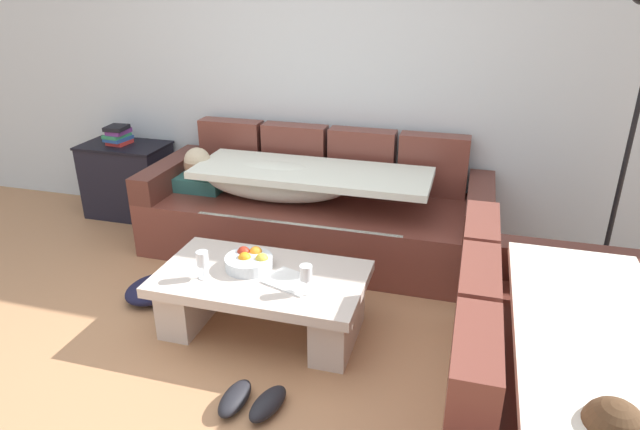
{
  "coord_description": "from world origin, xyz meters",
  "views": [
    {
      "loc": [
        1.3,
        -2.07,
        1.97
      ],
      "look_at": [
        0.41,
        1.06,
        0.55
      ],
      "focal_mm": 31.16,
      "sensor_mm": 36.0,
      "label": 1
    }
  ],
  "objects_px": {
    "side_cabinet": "(128,180)",
    "fruit_bowl": "(250,261)",
    "couch_near_window": "(554,391)",
    "pair_of_shoes": "(251,401)",
    "wine_glass_near_left": "(202,260)",
    "wine_glass_near_right": "(306,274)",
    "floor_lamp": "(625,128)",
    "open_magazine": "(291,281)",
    "crumpled_garment": "(154,289)",
    "couch_along_wall": "(310,210)",
    "coffee_table": "(262,295)",
    "book_stack_on_cabinet": "(118,135)"
  },
  "relations": [
    {
      "from": "coffee_table",
      "to": "wine_glass_near_left",
      "type": "relative_size",
      "value": 7.23
    },
    {
      "from": "wine_glass_near_left",
      "to": "open_magazine",
      "type": "bearing_deg",
      "value": 10.36
    },
    {
      "from": "open_magazine",
      "to": "side_cabinet",
      "type": "xyz_separation_m",
      "value": [
        -1.95,
        1.36,
        -0.06
      ]
    },
    {
      "from": "wine_glass_near_right",
      "to": "pair_of_shoes",
      "type": "bearing_deg",
      "value": -103.76
    },
    {
      "from": "couch_along_wall",
      "to": "coffee_table",
      "type": "relative_size",
      "value": 2.12
    },
    {
      "from": "couch_along_wall",
      "to": "side_cabinet",
      "type": "distance_m",
      "value": 1.73
    },
    {
      "from": "couch_near_window",
      "to": "wine_glass_near_left",
      "type": "bearing_deg",
      "value": 77.9
    },
    {
      "from": "couch_near_window",
      "to": "coffee_table",
      "type": "bearing_deg",
      "value": 71.26
    },
    {
      "from": "floor_lamp",
      "to": "side_cabinet",
      "type": "bearing_deg",
      "value": 175.74
    },
    {
      "from": "floor_lamp",
      "to": "pair_of_shoes",
      "type": "bearing_deg",
      "value": -136.56
    },
    {
      "from": "fruit_bowl",
      "to": "crumpled_garment",
      "type": "height_order",
      "value": "fruit_bowl"
    },
    {
      "from": "couch_along_wall",
      "to": "open_magazine",
      "type": "xyz_separation_m",
      "value": [
        0.24,
        -1.14,
        0.06
      ]
    },
    {
      "from": "side_cabinet",
      "to": "crumpled_garment",
      "type": "height_order",
      "value": "side_cabinet"
    },
    {
      "from": "wine_glass_near_right",
      "to": "floor_lamp",
      "type": "bearing_deg",
      "value": 35.29
    },
    {
      "from": "couch_near_window",
      "to": "book_stack_on_cabinet",
      "type": "xyz_separation_m",
      "value": [
        -3.33,
        1.85,
        0.38
      ]
    },
    {
      "from": "floor_lamp",
      "to": "fruit_bowl",
      "type": "bearing_deg",
      "value": -154.39
    },
    {
      "from": "wine_glass_near_right",
      "to": "side_cabinet",
      "type": "bearing_deg",
      "value": 145.03
    },
    {
      "from": "side_cabinet",
      "to": "wine_glass_near_right",
      "type": "bearing_deg",
      "value": -34.97
    },
    {
      "from": "fruit_bowl",
      "to": "pair_of_shoes",
      "type": "bearing_deg",
      "value": -68.25
    },
    {
      "from": "couch_near_window",
      "to": "crumpled_garment",
      "type": "bearing_deg",
      "value": 74.29
    },
    {
      "from": "coffee_table",
      "to": "crumpled_garment",
      "type": "xyz_separation_m",
      "value": [
        -0.83,
        0.14,
        -0.18
      ]
    },
    {
      "from": "fruit_bowl",
      "to": "couch_along_wall",
      "type": "bearing_deg",
      "value": 87.1
    },
    {
      "from": "coffee_table",
      "to": "fruit_bowl",
      "type": "distance_m",
      "value": 0.21
    },
    {
      "from": "fruit_bowl",
      "to": "book_stack_on_cabinet",
      "type": "relative_size",
      "value": 1.23
    },
    {
      "from": "book_stack_on_cabinet",
      "to": "floor_lamp",
      "type": "relative_size",
      "value": 0.12
    },
    {
      "from": "side_cabinet",
      "to": "pair_of_shoes",
      "type": "relative_size",
      "value": 2.19
    },
    {
      "from": "couch_near_window",
      "to": "wine_glass_near_left",
      "type": "distance_m",
      "value": 1.88
    },
    {
      "from": "crumpled_garment",
      "to": "book_stack_on_cabinet",
      "type": "bearing_deg",
      "value": 129.42
    },
    {
      "from": "fruit_bowl",
      "to": "wine_glass_near_right",
      "type": "height_order",
      "value": "wine_glass_near_right"
    },
    {
      "from": "coffee_table",
      "to": "book_stack_on_cabinet",
      "type": "xyz_separation_m",
      "value": [
        -1.8,
        1.32,
        0.48
      ]
    },
    {
      "from": "coffee_table",
      "to": "open_magazine",
      "type": "bearing_deg",
      "value": -11.15
    },
    {
      "from": "wine_glass_near_left",
      "to": "wine_glass_near_right",
      "type": "xyz_separation_m",
      "value": [
        0.61,
        0.0,
        0.0
      ]
    },
    {
      "from": "floor_lamp",
      "to": "crumpled_garment",
      "type": "distance_m",
      "value": 3.12
    },
    {
      "from": "coffee_table",
      "to": "fruit_bowl",
      "type": "relative_size",
      "value": 4.29
    },
    {
      "from": "side_cabinet",
      "to": "crumpled_garment",
      "type": "distance_m",
      "value": 1.53
    },
    {
      "from": "couch_near_window",
      "to": "pair_of_shoes",
      "type": "relative_size",
      "value": 5.62
    },
    {
      "from": "coffee_table",
      "to": "fruit_bowl",
      "type": "height_order",
      "value": "fruit_bowl"
    },
    {
      "from": "fruit_bowl",
      "to": "floor_lamp",
      "type": "height_order",
      "value": "floor_lamp"
    },
    {
      "from": "couch_near_window",
      "to": "pair_of_shoes",
      "type": "xyz_separation_m",
      "value": [
        -1.35,
        -0.12,
        -0.29
      ]
    },
    {
      "from": "wine_glass_near_right",
      "to": "floor_lamp",
      "type": "relative_size",
      "value": 0.09
    },
    {
      "from": "couch_near_window",
      "to": "wine_glass_near_right",
      "type": "bearing_deg",
      "value": 72.04
    },
    {
      "from": "open_magazine",
      "to": "floor_lamp",
      "type": "xyz_separation_m",
      "value": [
        1.77,
        1.08,
        0.73
      ]
    },
    {
      "from": "couch_along_wall",
      "to": "crumpled_garment",
      "type": "distance_m",
      "value": 1.27
    },
    {
      "from": "fruit_bowl",
      "to": "side_cabinet",
      "type": "xyz_separation_m",
      "value": [
        -1.66,
        1.26,
        -0.1
      ]
    },
    {
      "from": "side_cabinet",
      "to": "fruit_bowl",
      "type": "bearing_deg",
      "value": -37.2
    },
    {
      "from": "open_magazine",
      "to": "crumpled_garment",
      "type": "xyz_separation_m",
      "value": [
        -1.02,
        0.18,
        -0.33
      ]
    },
    {
      "from": "fruit_bowl",
      "to": "floor_lamp",
      "type": "distance_m",
      "value": 2.38
    },
    {
      "from": "couch_near_window",
      "to": "pair_of_shoes",
      "type": "height_order",
      "value": "couch_near_window"
    },
    {
      "from": "wine_glass_near_left",
      "to": "side_cabinet",
      "type": "xyz_separation_m",
      "value": [
        -1.46,
        1.45,
        -0.17
      ]
    },
    {
      "from": "pair_of_shoes",
      "to": "coffee_table",
      "type": "bearing_deg",
      "value": 106.09
    }
  ]
}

